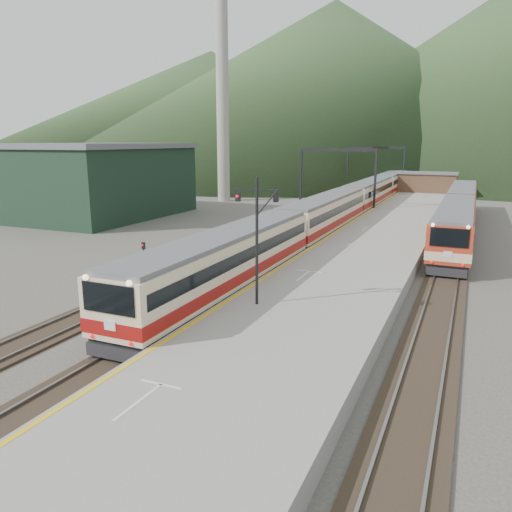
% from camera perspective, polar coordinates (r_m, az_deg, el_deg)
% --- Properties ---
extents(track_main, '(2.60, 200.00, 0.23)m').
position_cam_1_polar(track_main, '(47.86, 7.82, 2.34)').
color(track_main, black).
rests_on(track_main, ground).
extents(track_far, '(2.60, 200.00, 0.23)m').
position_cam_1_polar(track_far, '(49.42, 2.24, 2.79)').
color(track_far, black).
rests_on(track_far, ground).
extents(track_second, '(2.60, 200.00, 0.23)m').
position_cam_1_polar(track_second, '(46.17, 21.68, 1.14)').
color(track_second, black).
rests_on(track_second, ground).
extents(platform, '(8.00, 100.00, 1.00)m').
position_cam_1_polar(platform, '(44.67, 14.06, 1.87)').
color(platform, gray).
rests_on(platform, ground).
extents(gantry_near, '(9.55, 0.25, 8.00)m').
position_cam_1_polar(gantry_near, '(62.36, 9.27, 9.85)').
color(gantry_near, black).
rests_on(gantry_near, ground).
extents(gantry_far, '(9.55, 0.25, 8.00)m').
position_cam_1_polar(gantry_far, '(86.78, 13.48, 10.50)').
color(gantry_far, black).
rests_on(gantry_far, ground).
extents(warehouse, '(14.50, 20.50, 8.60)m').
position_cam_1_polar(warehouse, '(62.55, -17.25, 8.29)').
color(warehouse, black).
rests_on(warehouse, ground).
extents(smokestack, '(1.80, 1.80, 30.00)m').
position_cam_1_polar(smokestack, '(75.97, -3.85, 17.62)').
color(smokestack, '#9E998E').
rests_on(smokestack, ground).
extents(station_shed, '(9.40, 4.40, 3.10)m').
position_cam_1_polar(station_shed, '(83.85, 18.86, 8.02)').
color(station_shed, brown).
rests_on(station_shed, platform).
extents(hill_a, '(180.00, 180.00, 60.00)m').
position_cam_1_polar(hill_a, '(203.40, 8.91, 18.80)').
color(hill_a, '#2F4325').
rests_on(hill_a, ground).
extents(hill_d, '(200.00, 200.00, 55.00)m').
position_cam_1_polar(hill_d, '(279.52, -5.04, 16.76)').
color(hill_d, '#2F4325').
rests_on(hill_d, ground).
extents(main_train, '(3.00, 82.21, 3.66)m').
position_cam_1_polar(main_train, '(57.59, 10.76, 6.03)').
color(main_train, beige).
rests_on(main_train, track_main).
extents(second_train, '(2.85, 38.85, 3.48)m').
position_cam_1_polar(second_train, '(53.32, 22.19, 4.66)').
color(second_train, '#B1331C').
rests_on(second_train, track_second).
extents(signal_mast, '(2.14, 0.71, 6.18)m').
position_cam_1_polar(signal_mast, '(23.71, 0.10, 3.26)').
color(signal_mast, black).
rests_on(signal_mast, platform).
extents(short_signal_b, '(0.23, 0.18, 2.27)m').
position_cam_1_polar(short_signal_b, '(37.61, -0.18, 1.73)').
color(short_signal_b, black).
rests_on(short_signal_b, ground).
extents(short_signal_c, '(0.26, 0.21, 2.27)m').
position_cam_1_polar(short_signal_c, '(34.04, -12.69, 0.21)').
color(short_signal_c, black).
rests_on(short_signal_c, ground).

